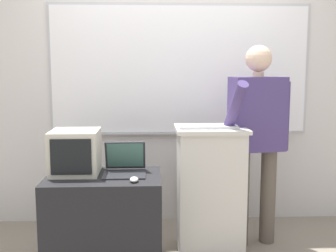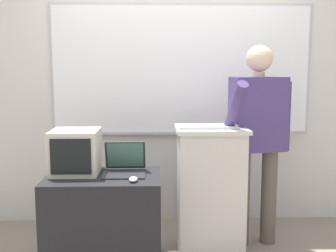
{
  "view_description": "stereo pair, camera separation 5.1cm",
  "coord_description": "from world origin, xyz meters",
  "px_view_note": "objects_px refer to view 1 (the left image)",
  "views": [
    {
      "loc": [
        -0.2,
        -2.78,
        1.48
      ],
      "look_at": [
        -0.05,
        0.4,
        1.04
      ],
      "focal_mm": 45.0,
      "sensor_mm": 36.0,
      "label": 1
    },
    {
      "loc": [
        -0.15,
        -2.78,
        1.48
      ],
      "look_at": [
        -0.05,
        0.4,
        1.04
      ],
      "focal_mm": 45.0,
      "sensor_mm": 36.0,
      "label": 2
    }
  ],
  "objects_px": {
    "wireless_keyboard": "(209,127)",
    "side_desk": "(104,221)",
    "person_presenter": "(257,131)",
    "lectern_podium": "(210,189)",
    "laptop": "(125,164)",
    "computer_mouse_by_laptop": "(134,179)",
    "crt_monitor": "(75,152)"
  },
  "relations": [
    {
      "from": "person_presenter",
      "to": "laptop",
      "type": "xyz_separation_m",
      "value": [
        -1.07,
        -0.27,
        -0.2
      ]
    },
    {
      "from": "laptop",
      "to": "wireless_keyboard",
      "type": "xyz_separation_m",
      "value": [
        0.65,
        0.11,
        0.26
      ]
    },
    {
      "from": "laptop",
      "to": "wireless_keyboard",
      "type": "bearing_deg",
      "value": 9.65
    },
    {
      "from": "lectern_podium",
      "to": "laptop",
      "type": "bearing_deg",
      "value": -165.86
    },
    {
      "from": "laptop",
      "to": "side_desk",
      "type": "bearing_deg",
      "value": -151.64
    },
    {
      "from": "crt_monitor",
      "to": "lectern_podium",
      "type": "bearing_deg",
      "value": 9.09
    },
    {
      "from": "person_presenter",
      "to": "wireless_keyboard",
      "type": "bearing_deg",
      "value": -169.53
    },
    {
      "from": "side_desk",
      "to": "laptop",
      "type": "height_order",
      "value": "laptop"
    },
    {
      "from": "computer_mouse_by_laptop",
      "to": "crt_monitor",
      "type": "bearing_deg",
      "value": 149.97
    },
    {
      "from": "lectern_podium",
      "to": "side_desk",
      "type": "bearing_deg",
      "value": -163.02
    },
    {
      "from": "crt_monitor",
      "to": "wireless_keyboard",
      "type": "bearing_deg",
      "value": 6.03
    },
    {
      "from": "lectern_podium",
      "to": "person_presenter",
      "type": "relative_size",
      "value": 0.61
    },
    {
      "from": "person_presenter",
      "to": "crt_monitor",
      "type": "height_order",
      "value": "person_presenter"
    },
    {
      "from": "person_presenter",
      "to": "lectern_podium",
      "type": "bearing_deg",
      "value": -176.05
    },
    {
      "from": "lectern_podium",
      "to": "crt_monitor",
      "type": "xyz_separation_m",
      "value": [
        -1.04,
        -0.17,
        0.35
      ]
    },
    {
      "from": "wireless_keyboard",
      "to": "computer_mouse_by_laptop",
      "type": "relative_size",
      "value": 4.57
    },
    {
      "from": "wireless_keyboard",
      "to": "side_desk",
      "type": "bearing_deg",
      "value": -166.46
    },
    {
      "from": "crt_monitor",
      "to": "side_desk",
      "type": "bearing_deg",
      "value": -21.71
    },
    {
      "from": "person_presenter",
      "to": "laptop",
      "type": "relative_size",
      "value": 5.19
    },
    {
      "from": "wireless_keyboard",
      "to": "computer_mouse_by_laptop",
      "type": "distance_m",
      "value": 0.74
    },
    {
      "from": "lectern_podium",
      "to": "person_presenter",
      "type": "xyz_separation_m",
      "value": [
        0.4,
        0.1,
        0.45
      ]
    },
    {
      "from": "person_presenter",
      "to": "wireless_keyboard",
      "type": "height_order",
      "value": "person_presenter"
    },
    {
      "from": "computer_mouse_by_laptop",
      "to": "laptop",
      "type": "bearing_deg",
      "value": 106.87
    },
    {
      "from": "laptop",
      "to": "crt_monitor",
      "type": "relative_size",
      "value": 0.88
    },
    {
      "from": "computer_mouse_by_laptop",
      "to": "lectern_podium",
      "type": "bearing_deg",
      "value": 35.45
    },
    {
      "from": "computer_mouse_by_laptop",
      "to": "person_presenter",
      "type": "bearing_deg",
      "value": 27.86
    },
    {
      "from": "wireless_keyboard",
      "to": "person_presenter",
      "type": "bearing_deg",
      "value": 20.74
    },
    {
      "from": "wireless_keyboard",
      "to": "laptop",
      "type": "bearing_deg",
      "value": -170.35
    },
    {
      "from": "side_desk",
      "to": "computer_mouse_by_laptop",
      "type": "relative_size",
      "value": 8.4
    },
    {
      "from": "lectern_podium",
      "to": "computer_mouse_by_laptop",
      "type": "height_order",
      "value": "lectern_podium"
    },
    {
      "from": "side_desk",
      "to": "wireless_keyboard",
      "type": "distance_m",
      "value": 1.07
    },
    {
      "from": "lectern_podium",
      "to": "computer_mouse_by_laptop",
      "type": "relative_size",
      "value": 10.16
    }
  ]
}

